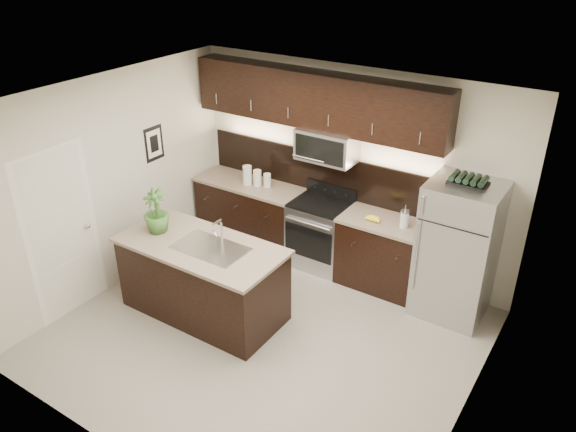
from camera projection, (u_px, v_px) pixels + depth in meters
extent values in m
plane|color=gray|center=(264.00, 336.00, 6.42)|extent=(4.50, 4.50, 0.00)
cube|color=beige|center=(350.00, 170.00, 7.29)|extent=(4.50, 0.02, 2.70)
cube|color=beige|center=(110.00, 339.00, 4.31)|extent=(4.50, 0.02, 2.70)
cube|color=beige|center=(112.00, 184.00, 6.89)|extent=(0.02, 4.00, 2.70)
cube|color=beige|center=(479.00, 304.00, 4.71)|extent=(0.02, 4.00, 2.70)
cube|color=white|center=(258.00, 105.00, 5.17)|extent=(4.50, 4.00, 0.02)
cube|color=silver|center=(63.00, 236.00, 6.44)|extent=(0.04, 0.80, 2.02)
sphere|color=silver|center=(88.00, 226.00, 6.67)|extent=(0.06, 0.06, 0.06)
cube|color=black|center=(154.00, 144.00, 7.30)|extent=(0.01, 0.32, 0.46)
cube|color=white|center=(154.00, 144.00, 7.30)|extent=(0.00, 0.24, 0.36)
cube|color=black|center=(251.00, 213.00, 8.16)|extent=(1.57, 0.62, 0.90)
cube|color=black|center=(385.00, 255.00, 7.13)|extent=(1.16, 0.62, 0.90)
cube|color=#B2B2B7|center=(320.00, 235.00, 7.59)|extent=(0.76, 0.62, 0.90)
cube|color=black|center=(321.00, 204.00, 7.38)|extent=(0.76, 0.60, 0.03)
cube|color=tan|center=(250.00, 184.00, 7.94)|extent=(1.59, 0.65, 0.04)
cube|color=tan|center=(388.00, 223.00, 6.91)|extent=(1.18, 0.65, 0.04)
cube|color=black|center=(319.00, 172.00, 7.55)|extent=(3.49, 0.02, 0.56)
cube|color=#B2B2B7|center=(327.00, 145.00, 7.10)|extent=(0.76, 0.40, 0.40)
cube|color=black|center=(315.00, 100.00, 6.97)|extent=(3.49, 0.33, 0.70)
cube|color=black|center=(203.00, 280.00, 6.63)|extent=(1.90, 0.90, 0.90)
cube|color=tan|center=(200.00, 246.00, 6.41)|extent=(1.96, 0.96, 0.04)
cube|color=silver|center=(210.00, 248.00, 6.32)|extent=(0.84, 0.50, 0.01)
cylinder|color=silver|center=(222.00, 231.00, 6.43)|extent=(0.03, 0.03, 0.24)
cylinder|color=silver|center=(217.00, 222.00, 6.31)|extent=(0.02, 0.14, 0.02)
cylinder|color=silver|center=(213.00, 229.00, 6.28)|extent=(0.02, 0.02, 0.10)
cube|color=#B2B2B7|center=(457.00, 251.00, 6.47)|extent=(0.81, 0.73, 1.68)
cube|color=black|center=(468.00, 183.00, 6.08)|extent=(0.42, 0.26, 0.03)
cylinder|color=black|center=(454.00, 176.00, 6.13)|extent=(0.07, 0.24, 0.07)
cylinder|color=black|center=(461.00, 177.00, 6.09)|extent=(0.07, 0.24, 0.07)
cylinder|color=black|center=(469.00, 179.00, 6.05)|extent=(0.07, 0.24, 0.07)
cylinder|color=black|center=(476.00, 180.00, 6.01)|extent=(0.07, 0.24, 0.07)
cylinder|color=black|center=(483.00, 182.00, 5.98)|extent=(0.07, 0.24, 0.07)
imported|color=#386628|center=(156.00, 211.00, 6.55)|extent=(0.32, 0.32, 0.54)
cylinder|color=silver|center=(247.00, 175.00, 7.83)|extent=(0.12, 0.12, 0.27)
cylinder|color=silver|center=(257.00, 178.00, 7.80)|extent=(0.11, 0.11, 0.23)
cylinder|color=silver|center=(267.00, 180.00, 7.77)|extent=(0.10, 0.10, 0.19)
cylinder|color=silver|center=(404.00, 220.00, 6.71)|extent=(0.10, 0.10, 0.20)
cylinder|color=silver|center=(405.00, 212.00, 6.66)|extent=(0.10, 0.10, 0.02)
cylinder|color=silver|center=(406.00, 208.00, 6.64)|extent=(0.01, 0.01, 0.08)
ellipsoid|color=yellow|center=(370.00, 217.00, 6.93)|extent=(0.20, 0.16, 0.06)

